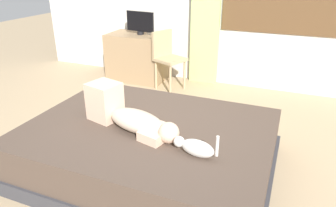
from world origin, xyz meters
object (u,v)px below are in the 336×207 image
cat (195,147)px  tv_monitor (140,23)px  bed (149,148)px  cup (149,32)px  desk (137,57)px  person_lying (128,115)px  chair_by_desk (167,55)px

cat → tv_monitor: (-1.70, 2.47, 0.41)m
cat → bed: bearing=151.1°
cup → desk: bearing=-163.1°
bed → tv_monitor: bearing=118.4°
person_lying → chair_by_desk: (-0.50, 2.07, -0.05)m
person_lying → tv_monitor: (-1.02, 2.26, 0.36)m
bed → chair_by_desk: chair_by_desk is taller
cat → cup: bearing=122.0°
cat → desk: 3.04m
bed → cup: size_ratio=28.59×
desk → cup: (0.19, 0.06, 0.41)m
person_lying → desk: (-1.10, 2.26, -0.19)m
bed → desk: size_ratio=2.42×
cat → desk: desk is taller
cup → chair_by_desk: 0.54m
bed → tv_monitor: size_ratio=4.53×
person_lying → desk: bearing=115.9°
bed → person_lying: bearing=-153.5°
person_lying → chair_by_desk: size_ratio=1.09×
bed → person_lying: person_lying is taller
tv_monitor → cup: size_ratio=6.31×
bed → tv_monitor: tv_monitor is taller
bed → chair_by_desk: size_ratio=2.53×
bed → tv_monitor: 2.58m
tv_monitor → person_lying: bearing=-65.7°
bed → person_lying: size_ratio=2.32×
cat → desk: size_ratio=0.40×
tv_monitor → cup: tv_monitor is taller
bed → cat: cat is taller
cup → cat: bearing=-58.0°
person_lying → cat: (0.68, -0.21, -0.05)m
tv_monitor → cup: 0.20m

